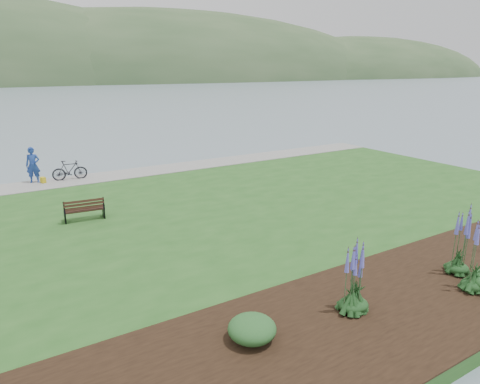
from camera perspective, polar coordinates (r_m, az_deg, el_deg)
The scene contains 14 objects.
ground at distance 18.34m, azimuth -7.35°, elevation -3.12°, with size 600.00×600.00×0.00m, color slate.
lawn at distance 16.57m, azimuth -4.50°, elevation -4.44°, with size 34.00×20.00×0.40m, color #22511C.
shoreline_path at distance 24.44m, azimuth -14.12°, elevation 2.46°, with size 34.00×2.20×0.03m, color gray.
garden_bed at distance 12.96m, azimuth 24.87°, elevation -11.10°, with size 24.00×4.40×0.04m, color black.
far_hillside at distance 187.88m, azimuth -23.99°, elevation 13.10°, with size 580.00×80.00×38.00m, color #334F2C, non-canonical shape.
park_bench at distance 17.36m, azimuth -20.05°, elevation -2.17°, with size 1.51×0.75×0.90m.
person at distance 23.87m, azimuth -25.93°, elevation 3.60°, with size 0.78×0.54×2.15m, color navy.
bicycle_b at distance 23.90m, azimuth -21.77°, elevation 2.72°, with size 1.72×0.50×1.04m, color black.
pannier at distance 23.81m, azimuth -24.77°, elevation 1.43°, with size 0.19×0.30×0.32m, color gold.
echium_0 at distance 12.66m, azimuth 29.14°, elevation -7.78°, with size 0.62×0.62×2.19m.
echium_1 at distance 13.44m, azimuth 27.41°, elevation -5.87°, with size 0.62×0.62×2.24m.
echium_4 at distance 10.61m, azimuth 15.42°, elevation -10.82°, with size 0.62×0.62×2.17m.
echium_5 at distance 10.61m, azimuth 14.81°, elevation -11.79°, with size 0.62×0.62×1.80m.
shrub_0 at distance 9.56m, azimuth 1.61°, elevation -17.77°, with size 1.05×1.05×0.52m, color #1E4C21.
Camera 1 is at (-6.99, -15.83, 6.05)m, focal length 32.00 mm.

